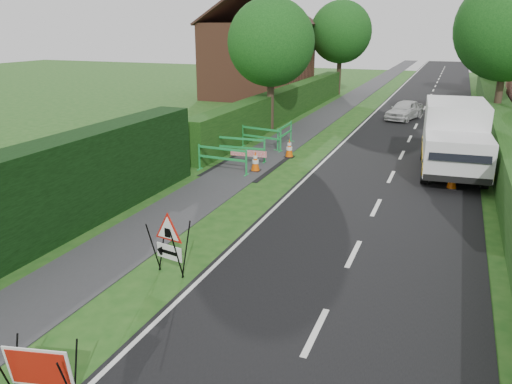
% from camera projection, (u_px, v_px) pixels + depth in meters
% --- Properties ---
extents(ground, '(120.00, 120.00, 0.00)m').
position_uv_depth(ground, '(166.00, 333.00, 8.99)').
color(ground, '#1B4A15').
rests_on(ground, ground).
extents(road_surface, '(6.00, 90.00, 0.02)m').
position_uv_depth(road_surface, '(430.00, 97.00, 38.97)').
color(road_surface, black).
rests_on(road_surface, ground).
extents(footpath, '(2.00, 90.00, 0.02)m').
position_uv_depth(footpath, '(360.00, 94.00, 40.90)').
color(footpath, '#2D2D30').
rests_on(footpath, ground).
extents(hedge_west_far, '(1.00, 24.00, 1.80)m').
position_uv_depth(hedge_west_far, '(287.00, 118.00, 30.14)').
color(hedge_west_far, '#14380F').
rests_on(hedge_west_far, ground).
extents(hedge_east, '(1.20, 50.00, 1.50)m').
position_uv_depth(hedge_east, '(503.00, 159.00, 20.82)').
color(hedge_east, '#14380F').
rests_on(hedge_east, ground).
extents(house_west, '(7.50, 7.40, 7.88)m').
position_uv_depth(house_west, '(258.00, 59.00, 38.03)').
color(house_west, brown).
rests_on(house_west, ground).
extents(tree_nw, '(4.40, 4.40, 6.70)m').
position_uv_depth(tree_nw, '(271.00, 43.00, 25.06)').
color(tree_nw, '#2D2116').
rests_on(tree_nw, ground).
extents(tree_ne, '(5.20, 5.20, 7.79)m').
position_uv_depth(tree_ne, '(509.00, 28.00, 24.51)').
color(tree_ne, '#2D2116').
rests_on(tree_ne, ground).
extents(tree_fw, '(4.80, 4.80, 7.24)m').
position_uv_depth(tree_fw, '(341.00, 32.00, 39.06)').
color(tree_fw, '#2D2116').
rests_on(tree_fw, ground).
extents(tree_fe, '(4.20, 4.20, 6.33)m').
position_uv_depth(tree_fe, '(491.00, 40.00, 38.92)').
color(tree_fe, '#2D2116').
rests_on(tree_fe, ground).
extents(red_rect_sign, '(1.10, 0.81, 0.85)m').
position_uv_depth(red_rect_sign, '(39.00, 369.00, 7.29)').
color(red_rect_sign, black).
rests_on(red_rect_sign, ground).
extents(triangle_sign, '(0.98, 0.98, 1.24)m').
position_uv_depth(triangle_sign, '(167.00, 239.00, 10.83)').
color(triangle_sign, black).
rests_on(triangle_sign, ground).
extents(works_van, '(2.58, 5.72, 2.54)m').
position_uv_depth(works_van, '(455.00, 136.00, 18.63)').
color(works_van, silver).
rests_on(works_van, ground).
extents(traffic_cone_0, '(0.38, 0.38, 0.79)m').
position_uv_depth(traffic_cone_0, '(453.00, 178.00, 16.84)').
color(traffic_cone_0, black).
rests_on(traffic_cone_0, ground).
extents(traffic_cone_1, '(0.38, 0.38, 0.79)m').
position_uv_depth(traffic_cone_1, '(464.00, 157.00, 19.46)').
color(traffic_cone_1, black).
rests_on(traffic_cone_1, ground).
extents(traffic_cone_2, '(0.38, 0.38, 0.79)m').
position_uv_depth(traffic_cone_2, '(458.00, 151.00, 20.54)').
color(traffic_cone_2, black).
rests_on(traffic_cone_2, ground).
extents(traffic_cone_3, '(0.38, 0.38, 0.79)m').
position_uv_depth(traffic_cone_3, '(255.00, 161.00, 18.91)').
color(traffic_cone_3, black).
rests_on(traffic_cone_3, ground).
extents(traffic_cone_4, '(0.38, 0.38, 0.79)m').
position_uv_depth(traffic_cone_4, '(289.00, 148.00, 20.95)').
color(traffic_cone_4, black).
rests_on(traffic_cone_4, ground).
extents(ped_barrier_0, '(2.08, 0.47, 1.00)m').
position_uv_depth(ped_barrier_0, '(222.00, 156.00, 18.66)').
color(ped_barrier_0, green).
rests_on(ped_barrier_0, ground).
extents(ped_barrier_1, '(2.07, 0.43, 1.00)m').
position_uv_depth(ped_barrier_1, '(241.00, 146.00, 20.31)').
color(ped_barrier_1, green).
rests_on(ped_barrier_1, ground).
extents(ped_barrier_2, '(2.09, 0.74, 1.00)m').
position_uv_depth(ped_barrier_2, '(261.00, 135.00, 22.24)').
color(ped_barrier_2, green).
rests_on(ped_barrier_2, ground).
extents(ped_barrier_3, '(0.39, 2.07, 1.00)m').
position_uv_depth(ped_barrier_3, '(285.00, 133.00, 22.83)').
color(ped_barrier_3, green).
rests_on(ped_barrier_3, ground).
extents(redwhite_plank, '(1.50, 0.18, 0.25)m').
position_uv_depth(redwhite_plank, '(249.00, 164.00, 19.98)').
color(redwhite_plank, red).
rests_on(redwhite_plank, ground).
extents(hatchback_car, '(2.21, 3.58, 1.14)m').
position_uv_depth(hatchback_car, '(405.00, 110.00, 29.42)').
color(hatchback_car, silver).
rests_on(hatchback_car, ground).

